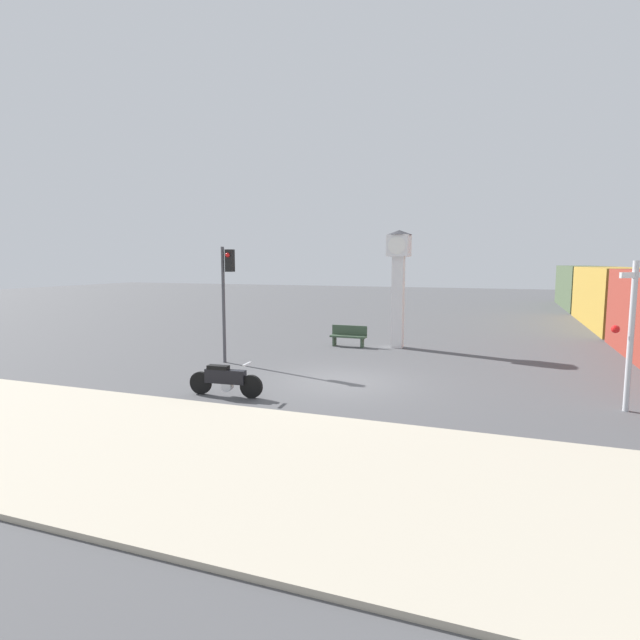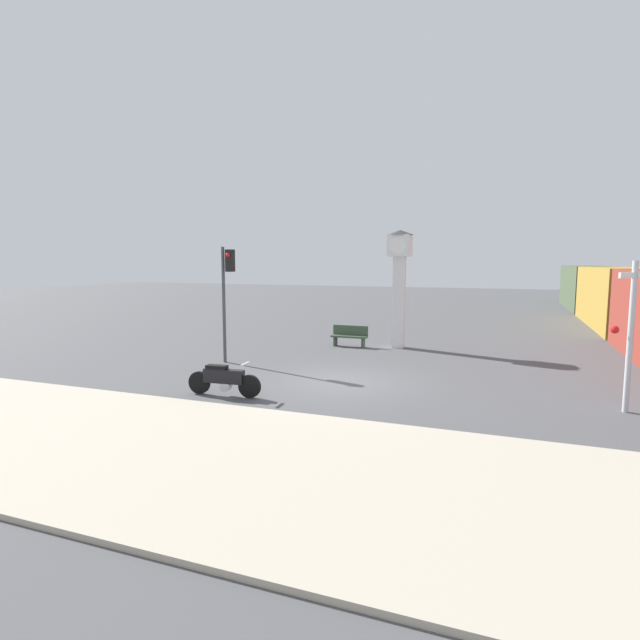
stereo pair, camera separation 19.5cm
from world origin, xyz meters
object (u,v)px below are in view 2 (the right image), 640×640
at_px(motorcycle, 224,379).
at_px(traffic_light, 227,284).
at_px(railroad_crossing_signal, 631,331).
at_px(clock_tower, 399,271).
at_px(bench, 350,335).
at_px(freight_train, 616,297).

bearing_deg(motorcycle, traffic_light, 115.27).
bearing_deg(railroad_crossing_signal, clock_tower, 134.62).
distance_m(railroad_crossing_signal, bench, 11.67).
bearing_deg(clock_tower, motorcycle, -106.73).
bearing_deg(bench, freight_train, 44.43).
relative_size(freight_train, bench, 23.20).
bearing_deg(clock_tower, railroad_crossing_signal, -45.38).
xyz_separation_m(motorcycle, bench, (0.81, 9.07, 0.03)).
relative_size(motorcycle, railroad_crossing_signal, 0.58).
height_order(clock_tower, freight_train, clock_tower).
height_order(motorcycle, freight_train, freight_train).
height_order(freight_train, bench, freight_train).
relative_size(railroad_crossing_signal, bench, 2.34).
xyz_separation_m(motorcycle, traffic_light, (-2.33, 4.08, 2.46)).
height_order(freight_train, railroad_crossing_signal, railroad_crossing_signal).
bearing_deg(traffic_light, clock_tower, 46.52).
bearing_deg(motorcycle, freight_train, 53.73).
distance_m(freight_train, bench, 17.25).
xyz_separation_m(railroad_crossing_signal, bench, (-9.32, 6.86, -1.55)).
xyz_separation_m(freight_train, traffic_light, (-15.43, -17.04, 1.23)).
relative_size(clock_tower, traffic_light, 1.19).
xyz_separation_m(freight_train, bench, (-12.29, -12.05, -1.21)).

